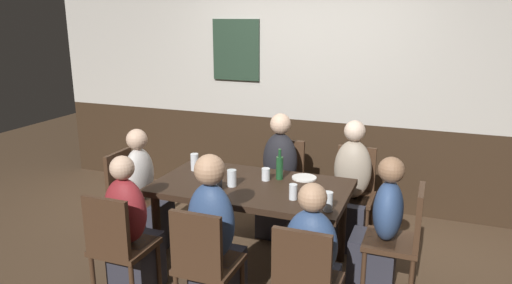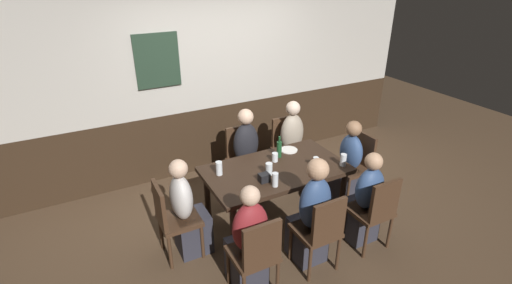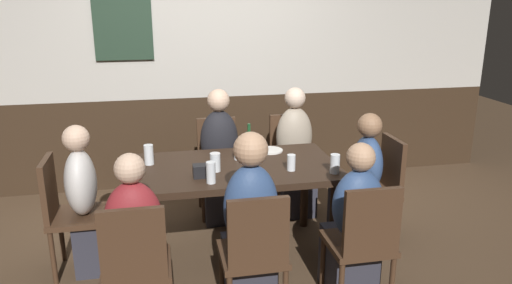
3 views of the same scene
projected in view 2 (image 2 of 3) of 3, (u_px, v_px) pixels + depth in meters
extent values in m
plane|color=#4C3826|center=(274.00, 222.00, 4.47)|extent=(12.00, 12.00, 0.00)
cube|color=#332316|center=(219.00, 135.00, 5.58)|extent=(6.40, 0.10, 0.95)
cube|color=#B7B2A8|center=(215.00, 48.00, 5.02)|extent=(6.40, 0.10, 1.65)
cube|color=#233828|center=(157.00, 61.00, 4.66)|extent=(0.56, 0.03, 0.68)
cube|color=black|center=(276.00, 170.00, 4.16)|extent=(1.58, 0.89, 0.05)
cylinder|color=black|center=(234.00, 234.00, 3.74)|extent=(0.07, 0.07, 0.69)
cylinder|color=black|center=(342.00, 198.00, 4.32)|extent=(0.07, 0.07, 0.69)
cylinder|color=black|center=(207.00, 197.00, 4.32)|extent=(0.07, 0.07, 0.69)
cylinder|color=black|center=(306.00, 170.00, 4.91)|extent=(0.07, 0.07, 0.69)
cube|color=#422B1C|center=(315.00, 230.00, 3.66)|extent=(0.40, 0.40, 0.04)
cube|color=#422B1C|center=(329.00, 221.00, 3.41)|extent=(0.36, 0.04, 0.43)
cylinder|color=#422B1C|center=(291.00, 243.00, 3.82)|extent=(0.04, 0.04, 0.41)
cylinder|color=#422B1C|center=(318.00, 233.00, 3.96)|extent=(0.04, 0.04, 0.41)
cylinder|color=#422B1C|center=(310.00, 265.00, 3.55)|extent=(0.04, 0.04, 0.41)
cylinder|color=#422B1C|center=(338.00, 253.00, 3.69)|extent=(0.04, 0.04, 0.41)
cube|color=#422B1C|center=(351.00, 169.00, 4.76)|extent=(0.40, 0.40, 0.04)
cube|color=#422B1C|center=(364.00, 149.00, 4.74)|extent=(0.04, 0.36, 0.43)
cylinder|color=#422B1C|center=(348.00, 193.00, 4.65)|extent=(0.04, 0.04, 0.41)
cylinder|color=#422B1C|center=(331.00, 181.00, 4.92)|extent=(0.04, 0.04, 0.41)
cylinder|color=#422B1C|center=(368.00, 187.00, 4.79)|extent=(0.04, 0.04, 0.41)
cylinder|color=#422B1C|center=(351.00, 175.00, 5.07)|extent=(0.04, 0.04, 0.41)
cube|color=#422B1C|center=(180.00, 220.00, 3.81)|extent=(0.40, 0.40, 0.04)
cube|color=#422B1C|center=(160.00, 206.00, 3.63)|extent=(0.04, 0.36, 0.43)
cylinder|color=#422B1C|center=(192.00, 223.00, 4.11)|extent=(0.04, 0.04, 0.41)
cylinder|color=#422B1C|center=(202.00, 242.00, 3.84)|extent=(0.04, 0.04, 0.41)
cylinder|color=#422B1C|center=(161.00, 233.00, 3.97)|extent=(0.04, 0.04, 0.41)
cylinder|color=#422B1C|center=(170.00, 252.00, 3.70)|extent=(0.04, 0.04, 0.41)
cube|color=#422B1C|center=(245.00, 162.00, 4.91)|extent=(0.40, 0.40, 0.04)
cube|color=#422B1C|center=(239.00, 141.00, 4.95)|extent=(0.36, 0.04, 0.43)
cylinder|color=#422B1C|center=(262.00, 180.00, 4.95)|extent=(0.04, 0.04, 0.41)
cylinder|color=#422B1C|center=(239.00, 186.00, 4.80)|extent=(0.04, 0.04, 0.41)
cylinder|color=#422B1C|center=(251.00, 169.00, 5.22)|extent=(0.04, 0.04, 0.41)
cylinder|color=#422B1C|center=(228.00, 174.00, 5.07)|extent=(0.04, 0.04, 0.41)
cube|color=#422B1C|center=(369.00, 211.00, 3.95)|extent=(0.40, 0.40, 0.04)
cube|color=#422B1C|center=(385.00, 201.00, 3.71)|extent=(0.36, 0.04, 0.43)
cylinder|color=#422B1C|center=(344.00, 224.00, 4.11)|extent=(0.04, 0.04, 0.41)
cylinder|color=#422B1C|center=(367.00, 215.00, 4.26)|extent=(0.04, 0.04, 0.41)
cylinder|color=#422B1C|center=(365.00, 242.00, 3.84)|extent=(0.04, 0.04, 0.41)
cylinder|color=#422B1C|center=(390.00, 232.00, 3.98)|extent=(0.04, 0.04, 0.41)
cube|color=#422B1C|center=(252.00, 254.00, 3.37)|extent=(0.40, 0.40, 0.04)
cube|color=#422B1C|center=(262.00, 245.00, 3.12)|extent=(0.36, 0.04, 0.43)
cylinder|color=#422B1C|center=(228.00, 267.00, 3.53)|extent=(0.04, 0.04, 0.41)
cylinder|color=#422B1C|center=(260.00, 255.00, 3.67)|extent=(0.04, 0.04, 0.41)
cylinder|color=#422B1C|center=(278.00, 278.00, 3.40)|extent=(0.04, 0.04, 0.41)
cube|color=#422B1C|center=(290.00, 151.00, 5.21)|extent=(0.40, 0.40, 0.04)
cube|color=#422B1C|center=(283.00, 131.00, 5.25)|extent=(0.36, 0.04, 0.43)
cylinder|color=#422B1C|center=(306.00, 168.00, 5.24)|extent=(0.04, 0.04, 0.41)
cylinder|color=#422B1C|center=(285.00, 173.00, 5.10)|extent=(0.04, 0.04, 0.41)
cylinder|color=#422B1C|center=(292.00, 158.00, 5.51)|extent=(0.04, 0.04, 0.41)
cylinder|color=#422B1C|center=(273.00, 163.00, 5.37)|extent=(0.04, 0.04, 0.41)
cube|color=#2D2D38|center=(307.00, 239.00, 3.85)|extent=(0.32, 0.34, 0.45)
ellipsoid|color=#334C7A|center=(315.00, 203.00, 3.56)|extent=(0.34, 0.22, 0.56)
sphere|color=tan|center=(318.00, 169.00, 3.40)|extent=(0.21, 0.21, 0.21)
cube|color=#2D2D38|center=(342.00, 185.00, 4.80)|extent=(0.34, 0.32, 0.45)
ellipsoid|color=#334C7A|center=(351.00, 152.00, 4.64)|extent=(0.22, 0.34, 0.46)
sphere|color=#936B4C|center=(354.00, 129.00, 4.50)|extent=(0.19, 0.19, 0.19)
cube|color=#2D2D38|center=(193.00, 232.00, 3.95)|extent=(0.34, 0.32, 0.45)
ellipsoid|color=silver|center=(181.00, 197.00, 3.71)|extent=(0.22, 0.34, 0.49)
sphere|color=#DBB293|center=(178.00, 169.00, 3.57)|extent=(0.19, 0.19, 0.19)
cube|color=#2D2D38|center=(249.00, 180.00, 4.90)|extent=(0.32, 0.34, 0.45)
ellipsoid|color=black|center=(246.00, 143.00, 4.75)|extent=(0.34, 0.22, 0.55)
sphere|color=#DBB293|center=(246.00, 117.00, 4.60)|extent=(0.20, 0.20, 0.20)
cube|color=#2D2D38|center=(358.00, 220.00, 4.14)|extent=(0.32, 0.34, 0.45)
ellipsoid|color=#334C7A|center=(370.00, 188.00, 3.87)|extent=(0.34, 0.22, 0.47)
sphere|color=tan|center=(374.00, 161.00, 3.73)|extent=(0.18, 0.18, 0.18)
cube|color=#2D2D38|center=(246.00, 262.00, 3.56)|extent=(0.32, 0.34, 0.45)
ellipsoid|color=maroon|center=(250.00, 227.00, 3.28)|extent=(0.34, 0.22, 0.50)
sphere|color=#DBB293|center=(250.00, 196.00, 3.14)|extent=(0.18, 0.18, 0.18)
cube|color=#2D2D38|center=(294.00, 168.00, 5.19)|extent=(0.32, 0.34, 0.45)
ellipsoid|color=tan|center=(292.00, 133.00, 5.05)|extent=(0.34, 0.22, 0.55)
sphere|color=beige|center=(293.00, 108.00, 4.89)|extent=(0.19, 0.19, 0.19)
cylinder|color=silver|center=(275.00, 180.00, 3.78)|extent=(0.06, 0.06, 0.15)
cylinder|color=gold|center=(275.00, 183.00, 3.80)|extent=(0.06, 0.06, 0.07)
cylinder|color=silver|center=(343.00, 160.00, 4.17)|extent=(0.07, 0.07, 0.14)
cylinder|color=silver|center=(343.00, 162.00, 4.19)|extent=(0.06, 0.06, 0.08)
cylinder|color=silver|center=(269.00, 169.00, 3.99)|extent=(0.08, 0.08, 0.14)
cylinder|color=gold|center=(269.00, 172.00, 4.01)|extent=(0.07, 0.07, 0.06)
cylinder|color=silver|center=(275.00, 157.00, 4.27)|extent=(0.07, 0.07, 0.10)
cylinder|color=#331E14|center=(275.00, 158.00, 4.28)|extent=(0.06, 0.06, 0.08)
cylinder|color=silver|center=(316.00, 162.00, 4.15)|extent=(0.06, 0.06, 0.12)
cylinder|color=#B26623|center=(315.00, 164.00, 4.16)|extent=(0.06, 0.06, 0.06)
cylinder|color=silver|center=(219.00, 168.00, 3.99)|extent=(0.07, 0.07, 0.15)
cylinder|color=#331E14|center=(219.00, 171.00, 4.01)|extent=(0.06, 0.06, 0.09)
cylinder|color=#194723|center=(279.00, 149.00, 4.35)|extent=(0.06, 0.06, 0.19)
cylinder|color=#194723|center=(279.00, 139.00, 4.29)|extent=(0.03, 0.03, 0.07)
cylinder|color=white|center=(289.00, 150.00, 4.54)|extent=(0.21, 0.21, 0.01)
cube|color=black|center=(264.00, 178.00, 3.88)|extent=(0.11, 0.09, 0.09)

